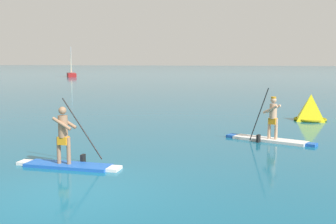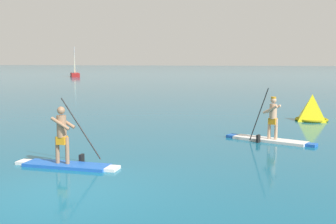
{
  "view_description": "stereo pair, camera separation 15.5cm",
  "coord_description": "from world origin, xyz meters",
  "px_view_note": "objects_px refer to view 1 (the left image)",
  "views": [
    {
      "loc": [
        4.09,
        -8.07,
        2.89
      ],
      "look_at": [
        0.58,
        7.21,
        0.94
      ],
      "focal_mm": 44.48,
      "sensor_mm": 36.0,
      "label": 1
    },
    {
      "loc": [
        4.24,
        -8.03,
        2.89
      ],
      "look_at": [
        0.58,
        7.21,
        0.94
      ],
      "focal_mm": 44.48,
      "sensor_mm": 36.0,
      "label": 2
    }
  ],
  "objects_px": {
    "paddleboarder_mid_center": "(67,153)",
    "paddleboarder_far_right": "(270,132)",
    "race_marker_buoy": "(311,109)",
    "sailboat_left_horizon": "(71,73)"
  },
  "relations": [
    {
      "from": "paddleboarder_mid_center",
      "to": "paddleboarder_far_right",
      "type": "bearing_deg",
      "value": 44.12
    },
    {
      "from": "race_marker_buoy",
      "to": "sailboat_left_horizon",
      "type": "bearing_deg",
      "value": 126.86
    },
    {
      "from": "paddleboarder_mid_center",
      "to": "race_marker_buoy",
      "type": "distance_m",
      "value": 13.04
    },
    {
      "from": "paddleboarder_mid_center",
      "to": "paddleboarder_far_right",
      "type": "relative_size",
      "value": 0.93
    },
    {
      "from": "paddleboarder_mid_center",
      "to": "sailboat_left_horizon",
      "type": "xyz_separation_m",
      "value": [
        -28.13,
        58.14,
        0.27
      ]
    },
    {
      "from": "paddleboarder_far_right",
      "to": "race_marker_buoy",
      "type": "bearing_deg",
      "value": -86.31
    },
    {
      "from": "paddleboarder_mid_center",
      "to": "paddleboarder_far_right",
      "type": "height_order",
      "value": "paddleboarder_far_right"
    },
    {
      "from": "paddleboarder_mid_center",
      "to": "race_marker_buoy",
      "type": "xyz_separation_m",
      "value": [
        7.41,
        10.73,
        0.19
      ]
    },
    {
      "from": "race_marker_buoy",
      "to": "sailboat_left_horizon",
      "type": "height_order",
      "value": "sailboat_left_horizon"
    },
    {
      "from": "paddleboarder_mid_center",
      "to": "race_marker_buoy",
      "type": "bearing_deg",
      "value": 57.22
    }
  ]
}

